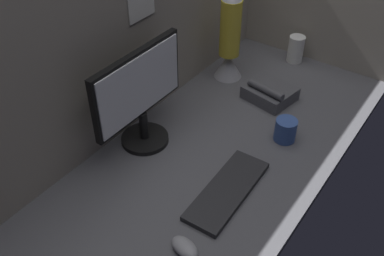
# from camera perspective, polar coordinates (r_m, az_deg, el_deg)

# --- Properties ---
(ground_plane) EXTENTS (1.80, 0.80, 0.03)m
(ground_plane) POSITION_cam_1_polar(r_m,az_deg,el_deg) (1.63, 2.61, -3.58)
(ground_plane) COLOR #515156
(cubicle_wall_back) EXTENTS (1.80, 0.06, 0.67)m
(cubicle_wall_back) POSITION_cam_1_polar(r_m,az_deg,el_deg) (1.61, -8.37, 11.01)
(cubicle_wall_back) COLOR gray
(cubicle_wall_back) RESTS_ON ground_plane
(monitor) EXTENTS (0.43, 0.18, 0.38)m
(monitor) POSITION_cam_1_polar(r_m,az_deg,el_deg) (1.55, -6.85, 4.35)
(monitor) COLOR black
(monitor) RESTS_ON ground_plane
(keyboard) EXTENTS (0.37, 0.14, 0.02)m
(keyboard) POSITION_cam_1_polar(r_m,az_deg,el_deg) (1.47, 4.65, -8.14)
(keyboard) COLOR #262628
(keyboard) RESTS_ON ground_plane
(mouse) EXTENTS (0.07, 0.11, 0.03)m
(mouse) POSITION_cam_1_polar(r_m,az_deg,el_deg) (1.32, -0.95, -15.35)
(mouse) COLOR #99999E
(mouse) RESTS_ON ground_plane
(mug_ceramic_white) EXTENTS (0.12, 0.07, 0.13)m
(mug_ceramic_white) POSITION_cam_1_polar(r_m,az_deg,el_deg) (2.17, 13.45, 10.05)
(mug_ceramic_white) COLOR white
(mug_ceramic_white) RESTS_ON ground_plane
(mug_ceramic_blue) EXTENTS (0.11, 0.08, 0.09)m
(mug_ceramic_blue) POSITION_cam_1_polar(r_m,az_deg,el_deg) (1.68, 12.16, -0.21)
(mug_ceramic_blue) COLOR #38569E
(mug_ceramic_blue) RESTS_ON ground_plane
(lava_lamp) EXTENTS (0.13, 0.13, 0.41)m
(lava_lamp) POSITION_cam_1_polar(r_m,az_deg,el_deg) (1.95, 4.93, 11.11)
(lava_lamp) COLOR #A5A5AD
(lava_lamp) RESTS_ON ground_plane
(desk_phone) EXTENTS (0.20, 0.22, 0.09)m
(desk_phone) POSITION_cam_1_polar(r_m,az_deg,el_deg) (1.89, 10.10, 4.58)
(desk_phone) COLOR #4C4C51
(desk_phone) RESTS_ON ground_plane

